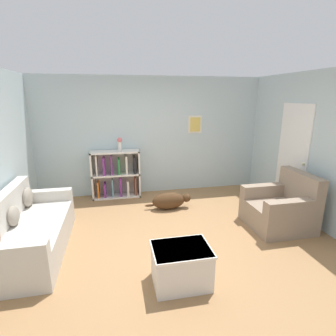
% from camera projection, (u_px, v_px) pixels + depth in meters
% --- Properties ---
extents(ground_plane, '(14.00, 14.00, 0.00)m').
position_uv_depth(ground_plane, '(173.00, 239.00, 4.14)').
color(ground_plane, '#997047').
extents(wall_back, '(5.60, 0.13, 2.60)m').
position_uv_depth(wall_back, '(152.00, 136.00, 5.92)').
color(wall_back, silver).
rests_on(wall_back, ground_plane).
extents(wall_right, '(0.16, 5.00, 2.60)m').
position_uv_depth(wall_right, '(324.00, 152.00, 4.31)').
color(wall_right, silver).
rests_on(wall_right, ground_plane).
extents(couch, '(0.84, 1.91, 0.88)m').
position_uv_depth(couch, '(29.00, 232.00, 3.71)').
color(couch, beige).
rests_on(couch, ground_plane).
extents(bookshelf, '(1.04, 0.33, 1.04)m').
position_uv_depth(bookshelf, '(116.00, 175.00, 5.76)').
color(bookshelf, silver).
rests_on(bookshelf, ground_plane).
extents(recliner_chair, '(0.95, 0.94, 0.94)m').
position_uv_depth(recliner_chair, '(281.00, 208.00, 4.46)').
color(recliner_chair, gray).
rests_on(recliner_chair, ground_plane).
extents(coffee_table, '(0.68, 0.52, 0.47)m').
position_uv_depth(coffee_table, '(181.00, 265.00, 3.09)').
color(coffee_table, silver).
rests_on(coffee_table, ground_plane).
extents(dog, '(0.93, 0.30, 0.33)m').
position_uv_depth(dog, '(170.00, 201.00, 5.20)').
color(dog, '#472D19').
rests_on(dog, ground_plane).
extents(vase, '(0.10, 0.10, 0.29)m').
position_uv_depth(vase, '(120.00, 143.00, 5.58)').
color(vase, silver).
rests_on(vase, bookshelf).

